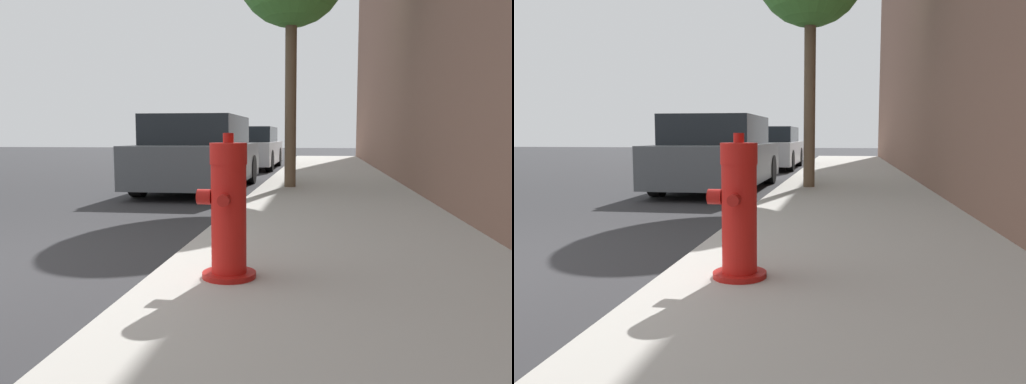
# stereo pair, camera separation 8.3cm
# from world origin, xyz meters

# --- Properties ---
(sidewalk_slab) EXTENTS (2.65, 40.00, 0.12)m
(sidewalk_slab) POSITION_xyz_m (3.21, 0.00, 0.06)
(sidewalk_slab) COLOR #A8A59E
(sidewalk_slab) RESTS_ON ground_plane
(fire_hydrant) EXTENTS (0.38, 0.38, 0.94)m
(fire_hydrant) POSITION_xyz_m (2.42, 0.04, 0.55)
(fire_hydrant) COLOR #A91511
(fire_hydrant) RESTS_ON sidewalk_slab
(parked_car_near) EXTENTS (1.77, 4.16, 1.41)m
(parked_car_near) POSITION_xyz_m (0.69, 6.30, 0.68)
(parked_car_near) COLOR #4C5156
(parked_car_near) RESTS_ON ground_plane
(parked_car_mid) EXTENTS (1.85, 4.44, 1.31)m
(parked_car_mid) POSITION_xyz_m (0.68, 12.69, 0.64)
(parked_car_mid) COLOR #B7B7BC
(parked_car_mid) RESTS_ON ground_plane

